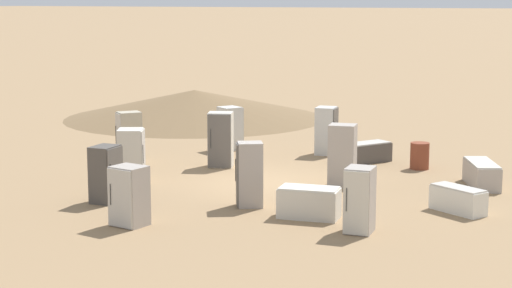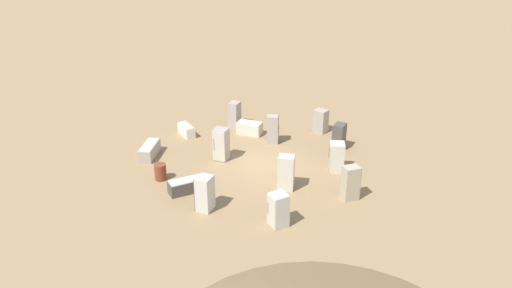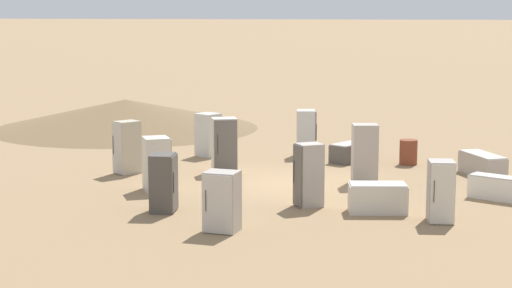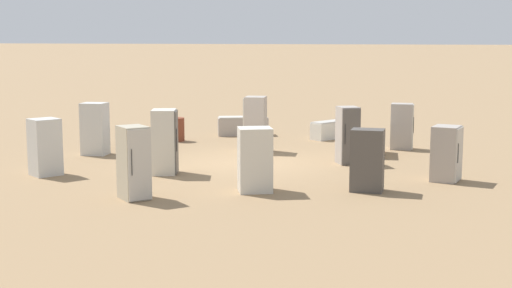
{
  "view_description": "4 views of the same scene",
  "coord_description": "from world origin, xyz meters",
  "px_view_note": "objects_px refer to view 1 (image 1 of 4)",
  "views": [
    {
      "loc": [
        -21.76,
        -11.88,
        5.36
      ],
      "look_at": [
        0.06,
        0.28,
        1.12
      ],
      "focal_mm": 60.0,
      "sensor_mm": 36.0,
      "label": 1
    },
    {
      "loc": [
        19.99,
        13.22,
        12.29
      ],
      "look_at": [
        0.36,
        -0.15,
        1.35
      ],
      "focal_mm": 35.0,
      "sensor_mm": 36.0,
      "label": 2
    },
    {
      "loc": [
        -24.95,
        -4.77,
        5.19
      ],
      "look_at": [
        -1.36,
        0.66,
        1.42
      ],
      "focal_mm": 60.0,
      "sensor_mm": 36.0,
      "label": 3
    },
    {
      "loc": [
        -8.16,
        19.3,
        3.67
      ],
      "look_at": [
        -0.81,
        1.27,
        0.81
      ],
      "focal_mm": 50.0,
      "sensor_mm": 36.0,
      "label": 4
    }
  ],
  "objects_px": {
    "discarded_fridge_10": "(230,128)",
    "discarded_fridge_13": "(360,200)",
    "discarded_fridge_12": "(131,155)",
    "discarded_fridge_3": "(482,174)",
    "discarded_fridge_6": "(129,196)",
    "rusty_barrel": "(420,156)",
    "discarded_fridge_5": "(106,174)",
    "discarded_fridge_0": "(458,200)",
    "discarded_fridge_2": "(129,137)",
    "discarded_fridge_8": "(221,140)",
    "discarded_fridge_4": "(326,131)",
    "discarded_fridge_11": "(309,203)",
    "discarded_fridge_9": "(249,175)",
    "discarded_fridge_1": "(365,153)",
    "discarded_fridge_7": "(343,155)"
  },
  "relations": [
    {
      "from": "discarded_fridge_4",
      "to": "discarded_fridge_13",
      "type": "height_order",
      "value": "discarded_fridge_4"
    },
    {
      "from": "discarded_fridge_0",
      "to": "discarded_fridge_6",
      "type": "height_order",
      "value": "discarded_fridge_6"
    },
    {
      "from": "discarded_fridge_5",
      "to": "discarded_fridge_8",
      "type": "height_order",
      "value": "discarded_fridge_8"
    },
    {
      "from": "discarded_fridge_12",
      "to": "discarded_fridge_0",
      "type": "bearing_deg",
      "value": 65.82
    },
    {
      "from": "discarded_fridge_2",
      "to": "discarded_fridge_4",
      "type": "height_order",
      "value": "discarded_fridge_2"
    },
    {
      "from": "discarded_fridge_6",
      "to": "discarded_fridge_8",
      "type": "height_order",
      "value": "discarded_fridge_8"
    },
    {
      "from": "discarded_fridge_3",
      "to": "discarded_fridge_11",
      "type": "xyz_separation_m",
      "value": [
        -5.71,
        2.81,
        0.02
      ]
    },
    {
      "from": "discarded_fridge_1",
      "to": "discarded_fridge_12",
      "type": "distance_m",
      "value": 7.92
    },
    {
      "from": "discarded_fridge_7",
      "to": "discarded_fridge_5",
      "type": "bearing_deg",
      "value": -147.35
    },
    {
      "from": "discarded_fridge_8",
      "to": "discarded_fridge_9",
      "type": "xyz_separation_m",
      "value": [
        -4.23,
        -3.47,
        -0.04
      ]
    },
    {
      "from": "discarded_fridge_3",
      "to": "discarded_fridge_4",
      "type": "height_order",
      "value": "discarded_fridge_4"
    },
    {
      "from": "discarded_fridge_1",
      "to": "discarded_fridge_10",
      "type": "xyz_separation_m",
      "value": [
        -0.03,
        5.19,
        0.44
      ]
    },
    {
      "from": "discarded_fridge_10",
      "to": "discarded_fridge_2",
      "type": "bearing_deg",
      "value": -85.53
    },
    {
      "from": "discarded_fridge_6",
      "to": "discarded_fridge_11",
      "type": "distance_m",
      "value": 4.42
    },
    {
      "from": "discarded_fridge_6",
      "to": "discarded_fridge_12",
      "type": "bearing_deg",
      "value": -48.22
    },
    {
      "from": "discarded_fridge_9",
      "to": "discarded_fridge_8",
      "type": "bearing_deg",
      "value": 5.24
    },
    {
      "from": "discarded_fridge_3",
      "to": "discarded_fridge_11",
      "type": "distance_m",
      "value": 6.36
    },
    {
      "from": "discarded_fridge_9",
      "to": "discarded_fridge_10",
      "type": "distance_m",
      "value": 8.66
    },
    {
      "from": "discarded_fridge_0",
      "to": "discarded_fridge_11",
      "type": "relative_size",
      "value": 0.98
    },
    {
      "from": "discarded_fridge_3",
      "to": "discarded_fridge_6",
      "type": "distance_m",
      "value": 10.53
    },
    {
      "from": "discarded_fridge_8",
      "to": "discarded_fridge_9",
      "type": "bearing_deg",
      "value": 105.82
    },
    {
      "from": "discarded_fridge_1",
      "to": "discarded_fridge_11",
      "type": "height_order",
      "value": "discarded_fridge_11"
    },
    {
      "from": "discarded_fridge_9",
      "to": "discarded_fridge_1",
      "type": "bearing_deg",
      "value": -36.79
    },
    {
      "from": "discarded_fridge_5",
      "to": "discarded_fridge_12",
      "type": "relative_size",
      "value": 0.97
    },
    {
      "from": "discarded_fridge_5",
      "to": "discarded_fridge_10",
      "type": "xyz_separation_m",
      "value": [
        8.62,
        1.28,
        0.01
      ]
    },
    {
      "from": "discarded_fridge_5",
      "to": "discarded_fridge_11",
      "type": "relative_size",
      "value": 0.94
    },
    {
      "from": "rusty_barrel",
      "to": "discarded_fridge_5",
      "type": "bearing_deg",
      "value": 145.26
    },
    {
      "from": "discarded_fridge_10",
      "to": "discarded_fridge_12",
      "type": "bearing_deg",
      "value": -60.66
    },
    {
      "from": "discarded_fridge_2",
      "to": "discarded_fridge_5",
      "type": "height_order",
      "value": "discarded_fridge_2"
    },
    {
      "from": "discarded_fridge_12",
      "to": "discarded_fridge_3",
      "type": "bearing_deg",
      "value": 85.02
    },
    {
      "from": "discarded_fridge_0",
      "to": "discarded_fridge_5",
      "type": "height_order",
      "value": "discarded_fridge_5"
    },
    {
      "from": "discarded_fridge_1",
      "to": "discarded_fridge_3",
      "type": "xyz_separation_m",
      "value": [
        -1.81,
        -4.35,
        0.03
      ]
    },
    {
      "from": "discarded_fridge_6",
      "to": "discarded_fridge_7",
      "type": "relative_size",
      "value": 0.8
    },
    {
      "from": "discarded_fridge_2",
      "to": "discarded_fridge_6",
      "type": "height_order",
      "value": "discarded_fridge_2"
    },
    {
      "from": "discarded_fridge_13",
      "to": "rusty_barrel",
      "type": "relative_size",
      "value": 1.81
    },
    {
      "from": "discarded_fridge_0",
      "to": "rusty_barrel",
      "type": "xyz_separation_m",
      "value": [
        4.99,
        2.67,
        0.1
      ]
    },
    {
      "from": "discarded_fridge_4",
      "to": "discarded_fridge_12",
      "type": "relative_size",
      "value": 1.07
    },
    {
      "from": "discarded_fridge_3",
      "to": "discarded_fridge_10",
      "type": "relative_size",
      "value": 1.31
    },
    {
      "from": "discarded_fridge_9",
      "to": "discarded_fridge_13",
      "type": "height_order",
      "value": "discarded_fridge_9"
    },
    {
      "from": "discarded_fridge_0",
      "to": "discarded_fridge_9",
      "type": "bearing_deg",
      "value": 137.71
    },
    {
      "from": "discarded_fridge_4",
      "to": "discarded_fridge_12",
      "type": "xyz_separation_m",
      "value": [
        -6.86,
        3.25,
        -0.05
      ]
    },
    {
      "from": "discarded_fridge_12",
      "to": "discarded_fridge_10",
      "type": "bearing_deg",
      "value": 152.07
    },
    {
      "from": "discarded_fridge_0",
      "to": "discarded_fridge_12",
      "type": "bearing_deg",
      "value": 121.13
    },
    {
      "from": "discarded_fridge_7",
      "to": "discarded_fridge_9",
      "type": "height_order",
      "value": "discarded_fridge_7"
    },
    {
      "from": "discarded_fridge_10",
      "to": "discarded_fridge_13",
      "type": "distance_m",
      "value": 11.64
    },
    {
      "from": "discarded_fridge_7",
      "to": "rusty_barrel",
      "type": "height_order",
      "value": "discarded_fridge_7"
    },
    {
      "from": "discarded_fridge_12",
      "to": "discarded_fridge_5",
      "type": "bearing_deg",
      "value": -6.72
    },
    {
      "from": "discarded_fridge_9",
      "to": "discarded_fridge_13",
      "type": "bearing_deg",
      "value": -139.47
    },
    {
      "from": "discarded_fridge_4",
      "to": "discarded_fridge_6",
      "type": "relative_size",
      "value": 1.15
    },
    {
      "from": "discarded_fridge_3",
      "to": "discarded_fridge_10",
      "type": "height_order",
      "value": "discarded_fridge_10"
    }
  ]
}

